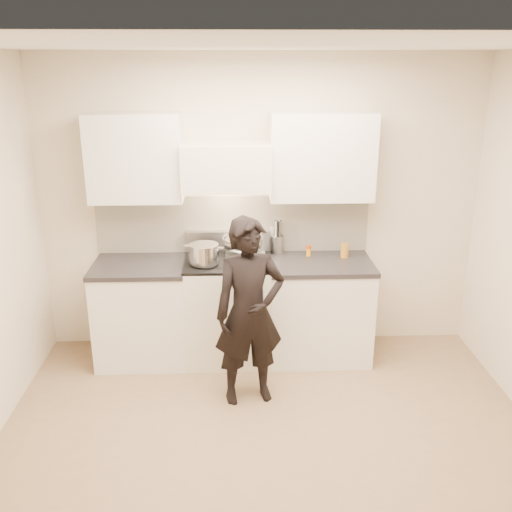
# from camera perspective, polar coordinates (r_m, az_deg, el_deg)

# --- Properties ---
(ground_plane) EXTENTS (4.00, 4.00, 0.00)m
(ground_plane) POSITION_cam_1_polar(r_m,az_deg,el_deg) (4.25, 1.44, -19.11)
(ground_plane) COLOR #856A4C
(room_shell) EXTENTS (4.04, 3.54, 2.70)m
(room_shell) POSITION_cam_1_polar(r_m,az_deg,el_deg) (3.85, 0.44, 3.58)
(room_shell) COLOR beige
(room_shell) RESTS_ON ground
(stove) EXTENTS (0.76, 0.65, 0.96)m
(stove) POSITION_cam_1_polar(r_m,az_deg,el_deg) (5.22, -2.77, -5.27)
(stove) COLOR beige
(stove) RESTS_ON ground
(counter_right) EXTENTS (0.92, 0.67, 0.92)m
(counter_right) POSITION_cam_1_polar(r_m,az_deg,el_deg) (5.28, 6.31, -5.24)
(counter_right) COLOR silver
(counter_right) RESTS_ON ground
(counter_left) EXTENTS (0.82, 0.67, 0.92)m
(counter_left) POSITION_cam_1_polar(r_m,az_deg,el_deg) (5.30, -11.28, -5.44)
(counter_left) COLOR silver
(counter_left) RESTS_ON ground
(wok) EXTENTS (0.38, 0.46, 0.30)m
(wok) POSITION_cam_1_polar(r_m,az_deg,el_deg) (5.14, -1.31, 1.37)
(wok) COLOR silver
(wok) RESTS_ON stove
(stock_pot) EXTENTS (0.35, 0.31, 0.17)m
(stock_pot) POSITION_cam_1_polar(r_m,az_deg,el_deg) (4.92, -5.22, 0.24)
(stock_pot) COLOR silver
(stock_pot) RESTS_ON stove
(utensil_crock) EXTENTS (0.12, 0.12, 0.31)m
(utensil_crock) POSITION_cam_1_polar(r_m,az_deg,el_deg) (5.27, 2.14, 1.29)
(utensil_crock) COLOR #A0A0A0
(utensil_crock) RESTS_ON counter_right
(spice_jar) EXTENTS (0.04, 0.04, 0.09)m
(spice_jar) POSITION_cam_1_polar(r_m,az_deg,el_deg) (5.23, 5.28, 0.52)
(spice_jar) COLOR orange
(spice_jar) RESTS_ON counter_right
(oil_glass) EXTENTS (0.07, 0.07, 0.13)m
(oil_glass) POSITION_cam_1_polar(r_m,az_deg,el_deg) (5.23, 8.85, 0.55)
(oil_glass) COLOR #A76C22
(oil_glass) RESTS_ON counter_right
(person) EXTENTS (0.62, 0.48, 1.52)m
(person) POSITION_cam_1_polar(r_m,az_deg,el_deg) (4.45, -0.66, -5.66)
(person) COLOR black
(person) RESTS_ON ground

